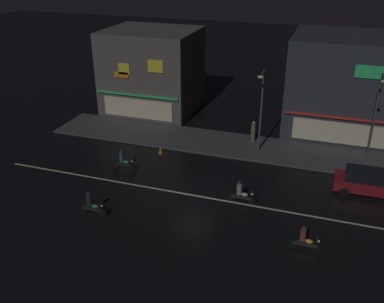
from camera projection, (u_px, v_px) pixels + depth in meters
name	position (u px, v px, depth m)	size (l,w,h in m)	color
ground_plane	(194.00, 195.00, 28.07)	(140.00, 140.00, 0.00)	black
lane_divider_stripe	(194.00, 195.00, 28.07)	(28.49, 0.16, 0.01)	beige
sidewalk_far	(226.00, 144.00, 35.18)	(29.99, 4.68, 0.14)	#424447
storefront_left_block	(349.00, 85.00, 36.27)	(9.94, 8.22, 8.26)	#2D333D
storefront_center_block	(152.00, 71.00, 41.22)	(8.42, 7.49, 7.80)	#56514C
streetlamp_west	(261.00, 105.00, 32.01)	(0.44, 1.64, 6.54)	#47494C
streetlamp_mid	(375.00, 114.00, 29.53)	(0.44, 1.64, 7.00)	#47494C
pedestrian_on_sidewalk	(253.00, 132.00, 35.20)	(0.37, 0.37, 1.76)	#4C664C
parked_car_near_kerb	(368.00, 182.00, 27.94)	(4.30, 1.98, 1.67)	maroon
motorcycle_lead	(304.00, 240.00, 22.79)	(1.90, 0.60, 1.52)	black
motorcycle_following	(123.00, 161.00, 31.10)	(1.90, 0.60, 1.52)	black
motorcycle_opposite_lane	(241.00, 194.00, 27.06)	(1.90, 0.60, 1.52)	black
motorcycle_trailing_far	(91.00, 205.00, 25.85)	(1.90, 0.60, 1.52)	black
traffic_cone	(160.00, 150.00, 33.61)	(0.36, 0.36, 0.55)	orange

